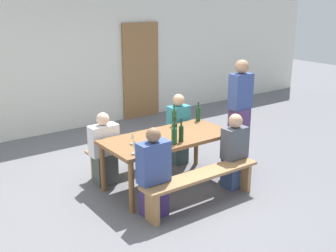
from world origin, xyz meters
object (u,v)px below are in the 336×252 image
wine_glass_0 (134,144)px  seated_guest_far_0 (104,151)px  wine_glass_1 (149,135)px  wine_bottle_2 (174,136)px  seated_guest_near_1 (234,153)px  wine_bottle_1 (174,117)px  wine_glass_2 (133,136)px  wine_bottle_3 (175,131)px  bench_far (140,148)px  bench_near (202,180)px  seated_guest_far_1 (178,131)px  wine_bottle_0 (198,114)px  wooden_door (141,71)px  tasting_table (168,141)px  wine_bottle_4 (181,133)px  seated_guest_near_0 (154,175)px  standing_host (239,116)px

wine_glass_0 → seated_guest_far_0: (0.03, 0.90, -0.37)m
wine_glass_1 → seated_guest_far_0: size_ratio=0.14×
wine_bottle_2 → seated_guest_near_1: seated_guest_near_1 is taller
wine_glass_1 → wine_bottle_1: bearing=30.0°
wine_glass_1 → wine_glass_2: (-0.20, 0.09, 0.01)m
wine_bottle_3 → bench_far: bearing=87.8°
bench_near → seated_guest_far_1: 1.50m
wine_bottle_0 → wine_bottle_1: size_ratio=0.91×
wine_bottle_2 → wine_glass_2: bearing=142.9°
bench_far → wine_bottle_3: wine_bottle_3 is taller
wooden_door → wine_bottle_0: wooden_door is taller
tasting_table → wine_bottle_1: bearing=43.8°
seated_guest_far_1 → wine_bottle_2: bearing=-40.1°
bench_far → seated_guest_near_1: size_ratio=1.60×
wine_bottle_3 → wine_glass_2: bearing=156.8°
tasting_table → seated_guest_near_1: (0.72, -0.60, -0.15)m
seated_guest_near_1 → wine_glass_0: bearing=78.5°
seated_guest_far_1 → wine_bottle_4: bearing=-35.4°
wooden_door → wine_glass_1: size_ratio=13.95×
wine_bottle_2 → wine_bottle_3: size_ratio=0.90×
tasting_table → seated_guest_near_1: bearing=-39.7°
bench_near → wine_bottle_4: size_ratio=5.41×
bench_near → wine_glass_2: bearing=126.1°
wine_bottle_4 → wine_bottle_3: bearing=119.5°
wine_bottle_1 → seated_guest_far_0: wine_bottle_1 is taller
bench_far → wine_bottle_3: size_ratio=5.12×
tasting_table → wine_glass_0: 0.82m
bench_far → seated_guest_near_0: bearing=-115.7°
bench_far → wine_glass_1: size_ratio=11.60×
seated_guest_near_0 → wine_bottle_0: bearing=-57.8°
wine_bottle_2 → wine_glass_0: (-0.61, 0.01, 0.00)m
wine_bottle_4 → seated_guest_far_0: (-0.71, 0.88, -0.37)m
seated_guest_far_0 → standing_host: size_ratio=0.62×
wooden_door → wine_bottle_1: 3.20m
seated_guest_near_0 → standing_host: (1.94, 0.49, 0.31)m
wine_bottle_0 → wine_glass_2: wine_bottle_0 is taller
wine_glass_0 → seated_guest_near_1: 1.52m
wine_glass_0 → wine_bottle_2: bearing=-0.7°
wooden_door → wine_bottle_4: (-1.63, -3.58, -0.18)m
bench_near → wooden_door: bearing=67.9°
wine_bottle_1 → wine_glass_1: (-0.74, -0.43, -0.02)m
bench_far → wine_bottle_0: (0.83, -0.41, 0.51)m
tasting_table → bench_near: size_ratio=1.06×
wine_bottle_3 → seated_guest_far_0: wine_bottle_3 is taller
wine_bottle_2 → seated_guest_near_0: size_ratio=0.27×
seated_guest_far_1 → standing_host: standing_host is taller
wine_bottle_0 → wine_bottle_4: wine_bottle_4 is taller
wine_bottle_0 → wine_bottle_3: bearing=-148.1°
seated_guest_far_0 → wine_bottle_0: bearing=80.3°
wine_bottle_0 → seated_guest_far_1: 0.45m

